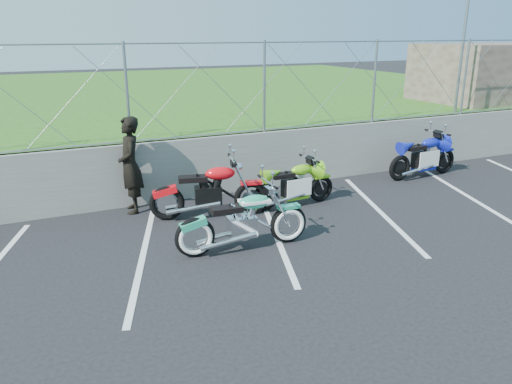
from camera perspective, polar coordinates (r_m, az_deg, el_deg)
name	(u,v)px	position (r m, az deg, el deg)	size (l,w,h in m)	color
ground	(301,250)	(8.38, 5.14, -6.66)	(90.00, 90.00, 0.00)	black
retaining_wall	(224,164)	(11.16, -3.73, 3.19)	(30.00, 0.22, 1.30)	slate
grass_field	(132,106)	(20.64, -13.99, 9.49)	(30.00, 20.00, 1.30)	#255215
stone_building	(495,72)	(18.81, 25.68, 12.29)	(5.00, 3.00, 1.80)	brown
chain_link_fence	(222,89)	(10.86, -3.90, 11.64)	(28.00, 0.03, 2.00)	gray
sign_pole	(461,57)	(15.26, 22.42, 14.05)	(0.08, 0.08, 3.00)	gray
parking_lines	(329,220)	(9.75, 8.35, -3.16)	(18.29, 4.31, 0.01)	silver
cruiser_turquoise	(245,223)	(8.24, -1.30, -3.57)	(2.31, 0.73, 1.14)	black
naked_orange	(211,193)	(9.69, -5.17, -0.10)	(2.28, 0.82, 1.16)	black
sportbike_green	(295,186)	(10.33, 4.47, 0.68)	(1.92, 0.68, 0.99)	black
sportbike_blue	(424,158)	(13.10, 18.65, 3.70)	(2.13, 0.76, 1.10)	black
person_standing	(130,165)	(10.13, -14.18, 2.98)	(0.70, 0.46, 1.92)	black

